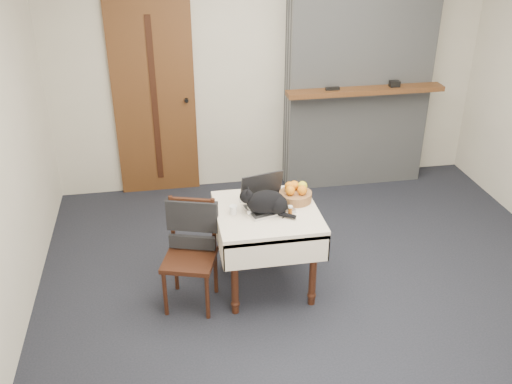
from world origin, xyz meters
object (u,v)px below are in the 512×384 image
laptop (266,199)px  chair (191,238)px  door (154,101)px  cat (267,202)px  side_table (267,223)px  fruit_basket (295,194)px  pill_bottle (290,210)px  cream_jar (233,210)px

laptop → chair: (-0.59, -0.10, -0.22)m
door → cat: bearing=-68.1°
side_table → fruit_basket: bearing=25.7°
pill_bottle → cream_jar: bearing=168.5°
cream_jar → fruit_basket: bearing=13.7°
door → chair: 2.01m
laptop → pill_bottle: 0.22m
laptop → cat: 0.10m
chair → cream_jar: bearing=24.3°
laptop → fruit_basket: bearing=0.4°
laptop → cat: laptop is taller
cream_jar → chair: chair is taller
door → laptop: 2.02m
side_table → pill_bottle: 0.24m
side_table → cream_jar: (-0.26, -0.00, 0.15)m
door → side_table: size_ratio=2.56×
pill_bottle → chair: (-0.75, 0.05, -0.19)m
door → laptop: door is taller
door → side_table: (0.79, -1.90, -0.41)m
door → cream_jar: bearing=-74.5°
cat → chair: cat is taller
side_table → cream_jar: 0.30m
pill_bottle → laptop: bearing=136.9°
door → cream_jar: door is taller
cream_jar → pill_bottle: 0.43m
side_table → laptop: bearing=87.7°
cat → fruit_basket: bearing=45.0°
pill_bottle → fruit_basket: (0.09, 0.21, 0.02)m
fruit_basket → chair: (-0.84, -0.16, -0.22)m
laptop → fruit_basket: laptop is taller
laptop → door: bearing=99.5°
side_table → laptop: size_ratio=1.93×
laptop → cat: bearing=-110.8°
door → fruit_basket: bearing=-59.7°
cat → cream_jar: 0.26m
side_table → chair: (-0.59, -0.04, -0.04)m
side_table → chair: bearing=-175.8°
side_table → chair: 0.59m
fruit_basket → cat: bearing=-148.3°
cream_jar → door: bearing=105.5°
pill_bottle → fruit_basket: size_ratio=0.28×
side_table → fruit_basket: fruit_basket is taller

